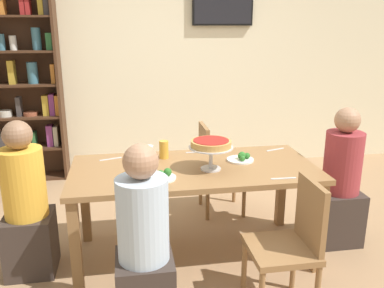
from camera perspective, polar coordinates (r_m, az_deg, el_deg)
The scene contains 21 objects.
ground_plane at distance 3.40m, azimuth 0.29°, elevation -15.03°, with size 12.00×12.00×0.00m, color #9E7A56.
rear_partition at distance 5.09m, azimuth -4.00°, elevation 12.24°, with size 8.00×0.12×2.80m, color beige.
dining_table at distance 3.11m, azimuth 0.31°, elevation -4.69°, with size 1.83×0.86×0.74m.
bookshelf at distance 5.06m, azimuth -23.95°, elevation 7.83°, with size 1.10×0.30×2.21m.
television at distance 5.11m, azimuth 4.30°, elevation 18.60°, with size 0.73×0.05×0.44m.
diner_head_east at distance 3.58m, azimuth 19.93°, elevation -5.59°, with size 0.34×0.34×1.15m.
diner_near_left at distance 2.50m, azimuth -6.70°, elevation -14.65°, with size 0.34×0.34×1.15m.
diner_head_west at distance 3.19m, azimuth -22.02°, elevation -8.53°, with size 0.34×0.34×1.15m.
chair_near_right at distance 2.68m, azimuth 13.76°, elevation -12.91°, with size 0.40×0.40×0.87m.
chair_far_right at distance 3.91m, azimuth 3.22°, elevation -2.83°, with size 0.40×0.40×0.87m.
deep_dish_pizza_stand at distance 2.97m, azimuth 2.66°, elevation -0.22°, with size 0.33×0.33×0.23m.
salad_plate_near_diner at distance 3.23m, azimuth 6.89°, elevation -1.96°, with size 0.21×0.21×0.07m.
salad_plate_far_diner at distance 2.85m, azimuth -4.19°, elevation -4.48°, with size 0.21×0.21×0.07m.
beer_glass_amber_tall at distance 3.26m, azimuth -3.94°, elevation -0.77°, with size 0.07×0.07×0.14m, color gold.
water_glass_clear_near at distance 3.29m, azimuth -6.01°, elevation -1.05°, with size 0.07×0.07×0.10m, color white.
water_glass_clear_far at distance 2.90m, azimuth -7.84°, elevation -3.62°, with size 0.07×0.07×0.10m, color white.
water_glass_clear_spare at distance 3.08m, azimuth -6.53°, elevation -2.17°, with size 0.06×0.06×0.11m, color white.
cutlery_fork_near at distance 3.55m, azimuth 11.51°, elevation -0.77°, with size 0.18×0.02×0.01m, color silver.
cutlery_knife_near at distance 3.41m, azimuth 0.64°, elevation -1.16°, with size 0.18×0.02×0.01m, color silver.
cutlery_fork_far at distance 2.92m, azimuth 12.61°, elevation -4.69°, with size 0.18×0.02×0.01m, color silver.
cutlery_knife_far at distance 3.31m, azimuth -11.26°, elevation -2.06°, with size 0.18×0.02×0.01m, color silver.
Camera 1 is at (-0.49, -2.85, 1.78)m, focal length 38.30 mm.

